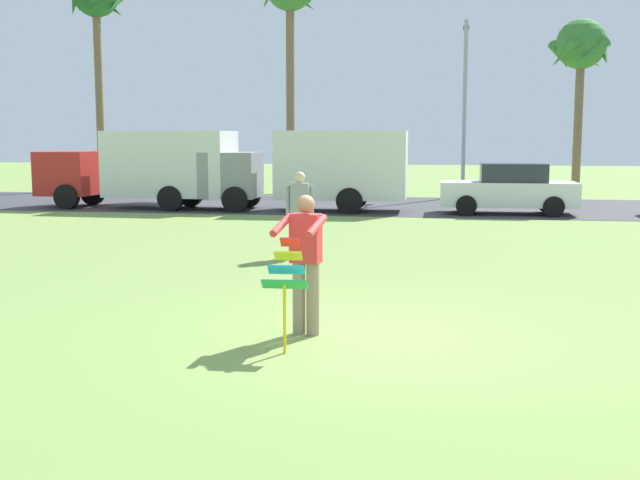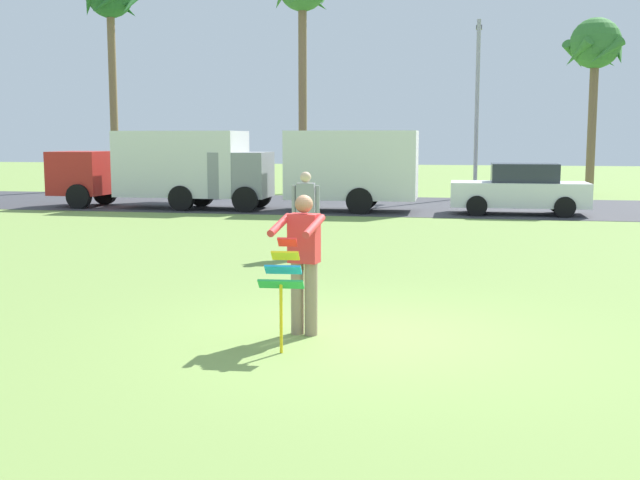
{
  "view_description": "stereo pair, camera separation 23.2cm",
  "coord_description": "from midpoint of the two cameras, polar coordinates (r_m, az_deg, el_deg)",
  "views": [
    {
      "loc": [
        1.04,
        -9.44,
        2.43
      ],
      "look_at": [
        -0.78,
        0.93,
        1.05
      ],
      "focal_mm": 44.36,
      "sensor_mm": 36.0,
      "label": 1
    },
    {
      "loc": [
        1.27,
        -9.4,
        2.43
      ],
      "look_at": [
        -0.78,
        0.93,
        1.05
      ],
      "focal_mm": 44.36,
      "sensor_mm": 36.0,
      "label": 2
    }
  ],
  "objects": [
    {
      "name": "kite_held",
      "position": [
        8.99,
        -3.18,
        -2.54
      ],
      "size": [
        0.52,
        0.66,
        1.26
      ],
      "color": "red",
      "rests_on": "ground"
    },
    {
      "name": "person_walker_near",
      "position": [
        16.0,
        -1.88,
        2.09
      ],
      "size": [
        0.57,
        0.25,
        1.73
      ],
      "color": "gray",
      "rests_on": "ground"
    },
    {
      "name": "palm_tree_left_near",
      "position": [
        38.73,
        -16.02,
        16.01
      ],
      "size": [
        2.58,
        2.71,
        9.91
      ],
      "color": "brown",
      "rests_on": "ground"
    },
    {
      "name": "person_kite_flyer",
      "position": [
        9.64,
        -1.76,
        -1.36
      ],
      "size": [
        0.61,
        0.71,
        1.73
      ],
      "color": "gray",
      "rests_on": "ground"
    },
    {
      "name": "parked_truck_red_cab",
      "position": [
        27.6,
        -12.59,
        5.17
      ],
      "size": [
        6.74,
        2.23,
        2.62
      ],
      "color": "#B2231E",
      "rests_on": "ground"
    },
    {
      "name": "parked_truck_grey_van",
      "position": [
        25.93,
        -0.5,
        5.21
      ],
      "size": [
        6.76,
        2.26,
        2.62
      ],
      "color": "gray",
      "rests_on": "ground"
    },
    {
      "name": "palm_tree_centre_far",
      "position": [
        35.91,
        18.14,
        12.85
      ],
      "size": [
        2.58,
        2.71,
        7.36
      ],
      "color": "brown",
      "rests_on": "ground"
    },
    {
      "name": "parked_car_white",
      "position": [
        25.57,
        13.22,
        3.56
      ],
      "size": [
        4.23,
        1.9,
        1.6
      ],
      "color": "white",
      "rests_on": "ground"
    },
    {
      "name": "streetlight_pole",
      "position": [
        32.6,
        10.2,
        10.1
      ],
      "size": [
        0.24,
        1.65,
        7.0
      ],
      "color": "#9E9EA3",
      "rests_on": "ground"
    },
    {
      "name": "ground_plane",
      "position": [
        9.79,
        2.92,
        -6.9
      ],
      "size": [
        120.0,
        120.0,
        0.0
      ],
      "primitive_type": "plane",
      "color": "olive"
    },
    {
      "name": "road_strip",
      "position": [
        28.01,
        7.58,
        2.43
      ],
      "size": [
        120.0,
        8.0,
        0.01
      ],
      "primitive_type": "cube",
      "color": "#38383D",
      "rests_on": "ground"
    }
  ]
}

